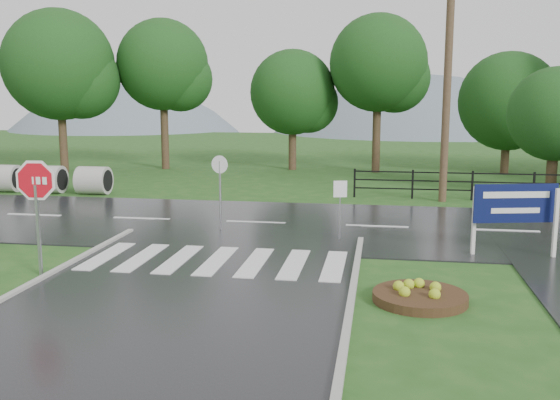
# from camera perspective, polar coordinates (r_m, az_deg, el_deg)

# --- Properties ---
(ground) EXTENTS (120.00, 120.00, 0.00)m
(ground) POSITION_cam_1_polar(r_m,az_deg,el_deg) (11.56, -12.40, -12.11)
(ground) COLOR #224D19
(ground) RESTS_ON ground
(main_road) EXTENTS (90.00, 8.00, 0.04)m
(main_road) POSITION_cam_1_polar(r_m,az_deg,el_deg) (20.80, -2.24, -2.16)
(main_road) COLOR black
(main_road) RESTS_ON ground
(crosswalk) EXTENTS (6.50, 2.80, 0.02)m
(crosswalk) POSITION_cam_1_polar(r_m,az_deg,el_deg) (16.05, -5.82, -5.52)
(crosswalk) COLOR silver
(crosswalk) RESTS_ON ground
(fence_west) EXTENTS (9.58, 0.08, 1.20)m
(fence_west) POSITION_cam_1_polar(r_m,az_deg,el_deg) (26.44, 17.18, 1.53)
(fence_west) COLOR black
(fence_west) RESTS_ON ground
(hills) EXTENTS (102.00, 48.00, 48.00)m
(hills) POSITION_cam_1_polar(r_m,az_deg,el_deg) (77.51, 8.59, -5.31)
(hills) COLOR slate
(hills) RESTS_ON ground
(treeline) EXTENTS (83.20, 5.20, 10.00)m
(treeline) POSITION_cam_1_polar(r_m,az_deg,el_deg) (34.35, 4.07, 2.48)
(treeline) COLOR #123B12
(treeline) RESTS_ON ground
(culvert_pipes) EXTENTS (9.70, 1.20, 1.20)m
(culvert_pipes) POSITION_cam_1_polar(r_m,az_deg,el_deg) (30.10, -23.90, 1.83)
(culvert_pipes) COLOR #9E9B93
(culvert_pipes) RESTS_ON ground
(stop_sign) EXTENTS (1.30, 0.14, 2.92)m
(stop_sign) POSITION_cam_1_polar(r_m,az_deg,el_deg) (15.55, -21.41, 0.75)
(stop_sign) COLOR #939399
(stop_sign) RESTS_ON ground
(estate_billboard) EXTENTS (2.18, 0.55, 1.95)m
(estate_billboard) POSITION_cam_1_polar(r_m,az_deg,el_deg) (17.38, 20.72, -0.61)
(estate_billboard) COLOR silver
(estate_billboard) RESTS_ON ground
(flower_bed) EXTENTS (1.95, 1.95, 0.39)m
(flower_bed) POSITION_cam_1_polar(r_m,az_deg,el_deg) (13.35, 12.67, -8.47)
(flower_bed) COLOR #332111
(flower_bed) RESTS_ON ground
(reg_sign_small) EXTENTS (0.39, 0.12, 1.78)m
(reg_sign_small) POSITION_cam_1_polar(r_m,az_deg,el_deg) (18.18, 5.52, 0.24)
(reg_sign_small) COLOR #939399
(reg_sign_small) RESTS_ON ground
(reg_sign_round) EXTENTS (0.54, 0.15, 2.38)m
(reg_sign_round) POSITION_cam_1_polar(r_m,az_deg,el_deg) (19.47, -5.51, 1.46)
(reg_sign_round) COLOR #939399
(reg_sign_round) RESTS_ON ground
(utility_pole_east) EXTENTS (1.65, 0.31, 9.26)m
(utility_pole_east) POSITION_cam_1_polar(r_m,az_deg,el_deg) (25.57, 15.05, 10.33)
(utility_pole_east) COLOR #473523
(utility_pole_east) RESTS_ON ground
(entrance_tree_left) EXTENTS (3.89, 3.89, 5.41)m
(entrance_tree_left) POSITION_cam_1_polar(r_m,az_deg,el_deg) (28.35, 23.90, 7.18)
(entrance_tree_left) COLOR #3D2B1C
(entrance_tree_left) RESTS_ON ground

